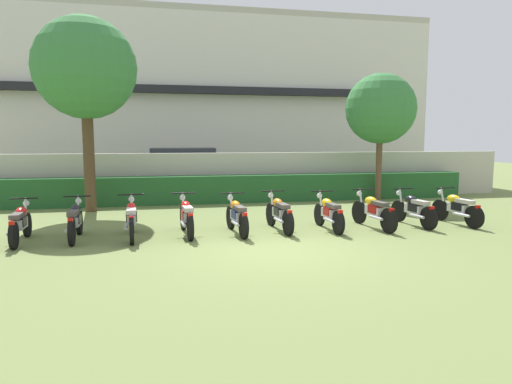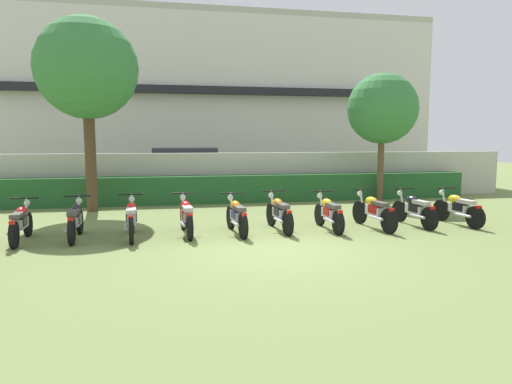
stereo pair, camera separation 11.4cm
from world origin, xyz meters
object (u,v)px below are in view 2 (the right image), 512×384
(tree_far_side, at_px, (382,109))
(motorcycle_in_row_9, at_px, (458,208))
(parked_car, at_px, (189,170))
(motorcycle_in_row_2, at_px, (132,218))
(motorcycle_in_row_5, at_px, (279,213))
(motorcycle_in_row_8, at_px, (414,209))
(motorcycle_in_row_0, at_px, (21,223))
(motorcycle_in_row_7, at_px, (374,211))
(motorcycle_in_row_3, at_px, (186,216))
(motorcycle_in_row_1, at_px, (75,220))
(tree_near_inspector, at_px, (87,69))
(motorcycle_in_row_6, at_px, (329,213))
(motorcycle_in_row_4, at_px, (237,215))

(tree_far_side, distance_m, motorcycle_in_row_9, 5.56)
(parked_car, height_order, motorcycle_in_row_2, parked_car)
(motorcycle_in_row_5, height_order, motorcycle_in_row_8, motorcycle_in_row_5)
(parked_car, distance_m, motorcycle_in_row_8, 10.56)
(motorcycle_in_row_0, xyz_separation_m, motorcycle_in_row_7, (8.32, -0.05, 0.01))
(motorcycle_in_row_2, relative_size, motorcycle_in_row_7, 0.97)
(tree_far_side, xyz_separation_m, motorcycle_in_row_3, (-7.24, -4.64, -2.89))
(motorcycle_in_row_9, bearing_deg, motorcycle_in_row_3, 81.82)
(tree_far_side, relative_size, motorcycle_in_row_1, 2.55)
(motorcycle_in_row_1, distance_m, motorcycle_in_row_8, 8.37)
(motorcycle_in_row_0, relative_size, motorcycle_in_row_9, 1.00)
(parked_car, height_order, motorcycle_in_row_9, parked_car)
(motorcycle_in_row_1, distance_m, motorcycle_in_row_7, 7.19)
(motorcycle_in_row_1, height_order, motorcycle_in_row_9, motorcycle_in_row_1)
(motorcycle_in_row_0, relative_size, motorcycle_in_row_7, 0.93)
(tree_near_inspector, relative_size, motorcycle_in_row_6, 3.35)
(motorcycle_in_row_6, bearing_deg, motorcycle_in_row_7, -93.01)
(motorcycle_in_row_6, distance_m, motorcycle_in_row_7, 1.20)
(tree_far_side, bearing_deg, motorcycle_in_row_3, -147.37)
(parked_car, xyz_separation_m, tree_near_inspector, (-3.26, -4.87, 3.44))
(tree_near_inspector, xyz_separation_m, motorcycle_in_row_7, (7.47, -4.29, -3.93))
(parked_car, relative_size, motorcycle_in_row_0, 2.51)
(motorcycle_in_row_4, distance_m, motorcycle_in_row_9, 5.93)
(tree_far_side, xyz_separation_m, motorcycle_in_row_2, (-8.48, -4.77, -2.88))
(motorcycle_in_row_0, height_order, motorcycle_in_row_5, motorcycle_in_row_5)
(parked_car, relative_size, motorcycle_in_row_6, 2.57)
(parked_car, bearing_deg, motorcycle_in_row_9, -52.06)
(tree_far_side, bearing_deg, motorcycle_in_row_9, -91.41)
(motorcycle_in_row_0, relative_size, motorcycle_in_row_8, 1.00)
(motorcycle_in_row_0, bearing_deg, motorcycle_in_row_2, -94.43)
(motorcycle_in_row_0, distance_m, motorcycle_in_row_6, 7.12)
(motorcycle_in_row_1, xyz_separation_m, motorcycle_in_row_8, (8.37, -0.03, -0.00))
(parked_car, distance_m, tree_near_inspector, 6.80)
(motorcycle_in_row_8, bearing_deg, motorcycle_in_row_4, 84.57)
(tree_far_side, xyz_separation_m, motorcycle_in_row_8, (-1.35, -4.68, -2.90))
(tree_near_inspector, height_order, motorcycle_in_row_7, tree_near_inspector)
(parked_car, relative_size, motorcycle_in_row_7, 2.33)
(motorcycle_in_row_4, height_order, motorcycle_in_row_8, motorcycle_in_row_4)
(motorcycle_in_row_6, relative_size, motorcycle_in_row_8, 0.98)
(motorcycle_in_row_4, bearing_deg, motorcycle_in_row_6, -95.94)
(motorcycle_in_row_3, height_order, motorcycle_in_row_9, motorcycle_in_row_3)
(motorcycle_in_row_3, bearing_deg, motorcycle_in_row_2, 91.58)
(motorcycle_in_row_0, distance_m, motorcycle_in_row_3, 3.61)
(motorcycle_in_row_0, relative_size, motorcycle_in_row_3, 0.96)
(motorcycle_in_row_4, bearing_deg, motorcycle_in_row_8, -94.86)
(motorcycle_in_row_3, height_order, motorcycle_in_row_5, motorcycle_in_row_3)
(tree_near_inspector, xyz_separation_m, motorcycle_in_row_0, (-0.85, -4.25, -3.94))
(parked_car, bearing_deg, tree_near_inspector, -121.76)
(parked_car, xyz_separation_m, motorcycle_in_row_0, (-4.10, -9.12, -0.50))
(parked_car, xyz_separation_m, motorcycle_in_row_4, (0.69, -9.14, -0.49))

